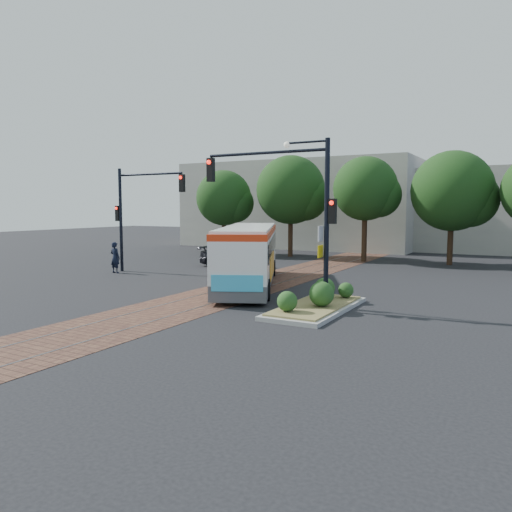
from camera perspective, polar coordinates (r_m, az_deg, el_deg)
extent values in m
plane|color=black|center=(21.54, -4.10, -4.47)|extent=(120.00, 120.00, 0.00)
cube|color=brown|center=(24.95, 0.91, -3.06)|extent=(3.60, 40.00, 0.01)
cube|color=slate|center=(25.30, -0.59, -2.92)|extent=(0.06, 40.00, 0.01)
cube|color=slate|center=(24.61, 2.46, -3.17)|extent=(0.06, 40.00, 0.01)
cylinder|color=#382314|center=(40.15, -3.68, 2.25)|extent=(0.36, 0.36, 2.86)
sphere|color=black|center=(40.08, -3.71, 6.65)|extent=(4.40, 4.40, 4.40)
cylinder|color=#382314|center=(38.20, 3.95, 2.28)|extent=(0.36, 0.36, 3.12)
sphere|color=black|center=(38.16, 3.98, 7.55)|extent=(5.20, 5.20, 5.20)
cylinder|color=#382314|center=(35.31, 12.27, 2.11)|extent=(0.36, 0.36, 3.39)
sphere|color=black|center=(35.28, 12.38, 7.54)|extent=(4.40, 4.40, 4.40)
cylinder|color=#382314|center=(34.97, 21.31, 1.39)|extent=(0.36, 0.36, 2.86)
sphere|color=black|center=(34.91, 21.50, 6.93)|extent=(5.20, 5.20, 5.20)
cube|color=#ADA899|center=(49.79, 5.75, 5.84)|extent=(22.00, 12.00, 8.00)
cube|color=#4B4B4D|center=(23.96, -0.84, -2.26)|extent=(6.51, 10.59, 0.62)
cube|color=white|center=(23.83, -0.84, 0.49)|extent=(6.52, 10.60, 1.69)
cube|color=black|center=(24.07, -0.79, 1.18)|extent=(6.12, 9.66, 0.80)
cube|color=red|center=(23.76, -0.84, 2.84)|extent=(6.56, 10.61, 0.27)
cube|color=white|center=(23.76, -0.84, 3.26)|extent=(6.31, 10.25, 0.12)
cube|color=black|center=(18.65, -2.15, 0.16)|extent=(1.33, 0.70, 0.80)
cube|color=#35ACD6|center=(18.63, -2.19, -3.14)|extent=(1.79, 0.87, 0.62)
cube|color=orange|center=(22.94, 1.85, -1.05)|extent=(1.73, 3.64, 0.98)
cylinder|color=black|center=(20.33, -4.60, -3.81)|extent=(0.66, 0.94, 0.89)
cylinder|color=black|center=(20.14, 1.17, -3.89)|extent=(0.66, 0.94, 0.89)
cylinder|color=black|center=(27.39, -2.39, -1.37)|extent=(0.66, 0.94, 0.89)
cylinder|color=black|center=(27.25, 1.89, -1.40)|extent=(0.66, 0.94, 0.89)
cube|color=gray|center=(18.47, 6.84, -5.96)|extent=(2.20, 5.20, 0.15)
cube|color=olive|center=(18.45, 6.85, -5.61)|extent=(1.90, 4.80, 0.08)
sphere|color=#1E4719|center=(17.09, 3.59, -5.14)|extent=(0.70, 0.70, 0.70)
sphere|color=#1E4719|center=(18.07, 7.51, -4.27)|extent=(0.90, 0.90, 0.90)
sphere|color=#1E4719|center=(19.72, 7.85, -3.59)|extent=(0.80, 0.80, 0.80)
sphere|color=#1E4719|center=(19.97, 10.24, -3.81)|extent=(0.60, 0.60, 0.60)
cylinder|color=black|center=(18.18, 8.07, 3.82)|extent=(0.18, 0.18, 6.00)
cylinder|color=black|center=(19.31, 1.08, 11.70)|extent=(5.00, 0.12, 0.12)
cube|color=black|center=(20.54, -5.19, 9.77)|extent=(0.28, 0.22, 0.95)
sphere|color=#FF190C|center=(20.45, -5.42, 10.63)|extent=(0.18, 0.18, 0.18)
cube|color=black|center=(18.10, 8.74, 5.07)|extent=(0.26, 0.20, 0.90)
sphere|color=#FF190C|center=(17.98, 8.61, 6.02)|extent=(0.16, 0.16, 0.16)
cube|color=white|center=(18.15, 7.39, 2.56)|extent=(0.04, 0.45, 0.55)
cube|color=yellow|center=(18.20, 7.36, 0.52)|extent=(0.04, 0.45, 0.45)
cylinder|color=black|center=(18.62, 5.84, 12.83)|extent=(1.60, 0.08, 0.08)
sphere|color=silver|center=(18.94, 3.55, 12.57)|extent=(0.24, 0.24, 0.24)
cylinder|color=black|center=(30.31, -15.20, 3.96)|extent=(0.18, 0.18, 6.00)
cylinder|color=black|center=(28.84, -12.07, 9.13)|extent=(4.50, 0.12, 0.12)
cube|color=black|center=(27.39, -8.45, 8.23)|extent=(0.28, 0.22, 0.95)
sphere|color=#FF190C|center=(27.30, -8.64, 8.87)|extent=(0.18, 0.18, 0.18)
cube|color=black|center=(30.45, -15.52, 4.71)|extent=(0.26, 0.20, 0.90)
sphere|color=#FF190C|center=(30.36, -15.70, 5.27)|extent=(0.16, 0.16, 0.16)
imported|color=black|center=(29.67, -15.80, -0.17)|extent=(0.66, 0.44, 1.78)
imported|color=black|center=(31.47, -2.53, -0.09)|extent=(4.59, 2.15, 1.30)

